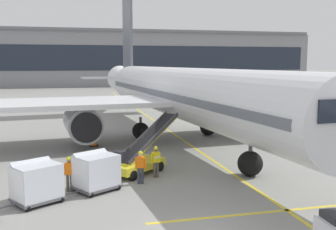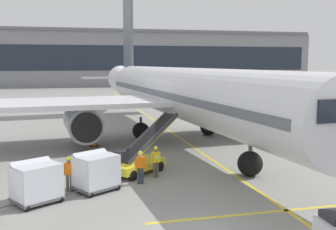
# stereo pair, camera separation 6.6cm
# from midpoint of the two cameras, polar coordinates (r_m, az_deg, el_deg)

# --- Properties ---
(parked_airplane) EXTENTS (35.63, 45.94, 15.27)m
(parked_airplane) POSITION_cam_midpoint_polar(r_m,az_deg,el_deg) (32.61, 1.57, 3.06)
(parked_airplane) COLOR white
(parked_airplane) RESTS_ON ground
(belt_loader) EXTENTS (4.80, 4.31, 3.21)m
(belt_loader) POSITION_cam_midpoint_polar(r_m,az_deg,el_deg) (23.09, -4.22, -6.02)
(belt_loader) COLOR gold
(belt_loader) RESTS_ON ground
(baggage_cart_lead) EXTENTS (2.74, 2.41, 1.91)m
(baggage_cart_lead) POSITION_cam_midpoint_polar(r_m,az_deg,el_deg) (20.17, -10.34, -7.79)
(baggage_cart_lead) COLOR #515156
(baggage_cart_lead) RESTS_ON ground
(baggage_cart_second) EXTENTS (2.74, 2.41, 1.91)m
(baggage_cart_second) POSITION_cam_midpoint_polar(r_m,az_deg,el_deg) (19.08, -18.35, -8.93)
(baggage_cart_second) COLOR #515156
(baggage_cart_second) RESTS_ON ground
(ground_crew_by_loader) EXTENTS (0.54, 0.36, 1.74)m
(ground_crew_by_loader) POSITION_cam_midpoint_polar(r_m,az_deg,el_deg) (20.95, -4.03, -7.12)
(ground_crew_by_loader) COLOR #333847
(ground_crew_by_loader) RESTS_ON ground
(ground_crew_by_carts) EXTENTS (0.55, 0.34, 1.74)m
(ground_crew_by_carts) POSITION_cam_midpoint_polar(r_m,az_deg,el_deg) (22.05, -1.82, -6.37)
(ground_crew_by_carts) COLOR #514C42
(ground_crew_by_carts) RESTS_ON ground
(ground_crew_marshaller) EXTENTS (0.57, 0.27, 1.74)m
(ground_crew_marshaller) POSITION_cam_midpoint_polar(r_m,az_deg,el_deg) (20.28, -13.95, -7.82)
(ground_crew_marshaller) COLOR #514C42
(ground_crew_marshaller) RESTS_ON ground
(ground_crew_wingwalker) EXTENTS (0.47, 0.42, 1.74)m
(ground_crew_wingwalker) POSITION_cam_midpoint_polar(r_m,az_deg,el_deg) (20.36, -8.43, -7.61)
(ground_crew_wingwalker) COLOR #514C42
(ground_crew_wingwalker) RESTS_ON ground
(safety_cone_engine_keepout) EXTENTS (0.68, 0.68, 0.76)m
(safety_cone_engine_keepout) POSITION_cam_midpoint_polar(r_m,az_deg,el_deg) (30.95, -10.60, -3.67)
(safety_cone_engine_keepout) COLOR black
(safety_cone_engine_keepout) RESTS_ON ground
(apron_guidance_line_lead_in) EXTENTS (0.20, 110.00, 0.01)m
(apron_guidance_line_lead_in) POSITION_cam_midpoint_polar(r_m,az_deg,el_deg) (32.40, 2.26, -3.71)
(apron_guidance_line_lead_in) COLOR yellow
(apron_guidance_line_lead_in) RESTS_ON ground
(apron_guidance_line_stop_bar) EXTENTS (12.00, 0.20, 0.01)m
(apron_guidance_line_stop_bar) POSITION_cam_midpoint_polar(r_m,az_deg,el_deg) (18.23, 16.08, -12.92)
(apron_guidance_line_stop_bar) COLOR yellow
(apron_guidance_line_stop_bar) RESTS_ON ground
(terminal_building) EXTENTS (148.50, 22.28, 15.10)m
(terminal_building) POSITION_cam_midpoint_polar(r_m,az_deg,el_deg) (116.64, -16.97, 7.70)
(terminal_building) COLOR gray
(terminal_building) RESTS_ON ground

